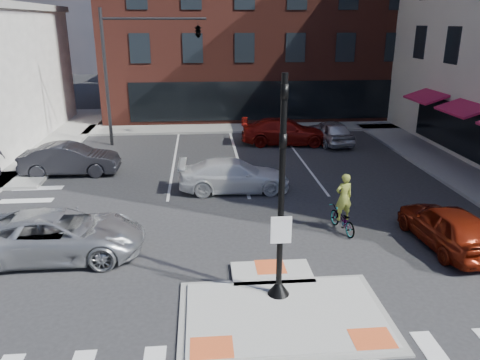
{
  "coord_description": "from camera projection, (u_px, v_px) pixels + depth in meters",
  "views": [
    {
      "loc": [
        -2.02,
        -10.67,
        7.24
      ],
      "look_at": [
        -0.69,
        4.7,
        2.0
      ],
      "focal_mm": 35.0,
      "sensor_mm": 36.0,
      "label": 1
    }
  ],
  "objects": [
    {
      "name": "ground",
      "position": [
        281.0,
        306.0,
        12.55
      ],
      "size": [
        120.0,
        120.0,
        0.0
      ],
      "primitive_type": "plane",
      "color": "#28282B",
      "rests_on": "ground"
    },
    {
      "name": "refuge_island",
      "position": [
        282.0,
        310.0,
        12.29
      ],
      "size": [
        5.4,
        4.65,
        0.13
      ],
      "color": "gray",
      "rests_on": "ground"
    },
    {
      "name": "sidewalk_e",
      "position": [
        465.0,
        176.0,
        22.84
      ],
      "size": [
        3.0,
        24.0,
        0.15
      ],
      "primitive_type": "cube",
      "color": "gray",
      "rests_on": "ground"
    },
    {
      "name": "sidewalk_n",
      "position": [
        271.0,
        127.0,
        33.53
      ],
      "size": [
        26.0,
        3.0,
        0.15
      ],
      "primitive_type": "cube",
      "color": "gray",
      "rests_on": "ground"
    },
    {
      "name": "building_n",
      "position": [
        255.0,
        15.0,
        40.47
      ],
      "size": [
        24.4,
        18.4,
        15.5
      ],
      "color": "#53221A",
      "rests_on": "ground"
    },
    {
      "name": "building_far_left",
      "position": [
        182.0,
        40.0,
        59.68
      ],
      "size": [
        10.0,
        12.0,
        10.0
      ],
      "primitive_type": "cube",
      "color": "slate",
      "rests_on": "ground"
    },
    {
      "name": "building_far_right",
      "position": [
        281.0,
        31.0,
        62.3
      ],
      "size": [
        12.0,
        12.0,
        12.0
      ],
      "primitive_type": "cube",
      "color": "brown",
      "rests_on": "ground"
    },
    {
      "name": "signal_pole",
      "position": [
        281.0,
        219.0,
        12.17
      ],
      "size": [
        0.6,
        0.6,
        5.98
      ],
      "color": "black",
      "rests_on": "refuge_island"
    },
    {
      "name": "mast_arm_signal",
      "position": [
        173.0,
        40.0,
        27.26
      ],
      "size": [
        6.1,
        2.24,
        8.0
      ],
      "color": "black",
      "rests_on": "ground"
    },
    {
      "name": "silver_suv",
      "position": [
        58.0,
        235.0,
        14.97
      ],
      "size": [
        5.5,
        2.56,
        1.52
      ],
      "primitive_type": "imported",
      "rotation": [
        0.0,
        0.0,
        1.58
      ],
      "color": "#BABEC2",
      "rests_on": "ground"
    },
    {
      "name": "red_sedan",
      "position": [
        448.0,
        226.0,
        15.66
      ],
      "size": [
        2.04,
        4.44,
        1.47
      ],
      "primitive_type": "imported",
      "rotation": [
        0.0,
        0.0,
        3.21
      ],
      "color": "maroon",
      "rests_on": "ground"
    },
    {
      "name": "white_pickup",
      "position": [
        234.0,
        175.0,
        20.9
      ],
      "size": [
        4.95,
        2.08,
        1.43
      ],
      "primitive_type": "imported",
      "rotation": [
        0.0,
        0.0,
        1.55
      ],
      "color": "white",
      "rests_on": "ground"
    },
    {
      "name": "bg_car_dark",
      "position": [
        70.0,
        159.0,
        23.15
      ],
      "size": [
        4.71,
        1.65,
        1.55
      ],
      "primitive_type": "imported",
      "rotation": [
        0.0,
        0.0,
        1.57
      ],
      "color": "#28282D",
      "rests_on": "ground"
    },
    {
      "name": "bg_car_silver",
      "position": [
        330.0,
        132.0,
        29.08
      ],
      "size": [
        2.3,
        4.55,
        1.49
      ],
      "primitive_type": "imported",
      "rotation": [
        0.0,
        0.0,
        3.27
      ],
      "color": "silver",
      "rests_on": "ground"
    },
    {
      "name": "bg_car_red",
      "position": [
        285.0,
        132.0,
        28.9
      ],
      "size": [
        5.63,
        2.76,
        1.57
      ],
      "primitive_type": "imported",
      "rotation": [
        0.0,
        0.0,
        1.47
      ],
      "color": "maroon",
      "rests_on": "ground"
    },
    {
      "name": "cyclist",
      "position": [
        343.0,
        212.0,
        16.8
      ],
      "size": [
        0.95,
        1.82,
        2.19
      ],
      "rotation": [
        0.0,
        0.0,
        3.35
      ],
      "color": "#3F3F44",
      "rests_on": "ground"
    }
  ]
}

